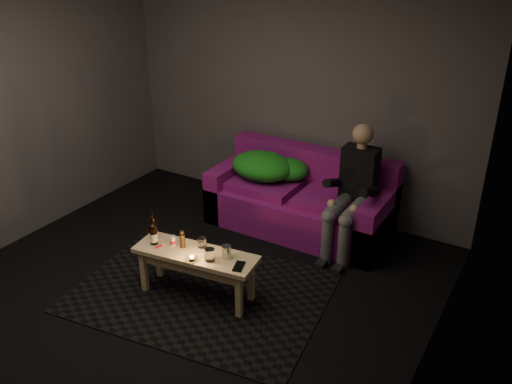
% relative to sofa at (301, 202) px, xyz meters
% --- Properties ---
extents(floor, '(4.50, 4.50, 0.00)m').
position_rel_sofa_xyz_m(floor, '(-0.34, -1.82, -0.29)').
color(floor, black).
rests_on(floor, ground).
extents(room, '(4.50, 4.50, 4.50)m').
position_rel_sofa_xyz_m(room, '(-0.34, -1.35, 1.35)').
color(room, silver).
rests_on(room, ground).
extents(rug, '(2.29, 1.79, 0.01)m').
position_rel_sofa_xyz_m(rug, '(-0.21, -1.50, -0.28)').
color(rug, black).
rests_on(rug, floor).
extents(sofa, '(1.85, 0.83, 0.80)m').
position_rel_sofa_xyz_m(sofa, '(0.00, 0.00, 0.00)').
color(sofa, '#781062').
rests_on(sofa, floor).
extents(green_blanket, '(0.82, 0.56, 0.28)m').
position_rel_sofa_xyz_m(green_blanket, '(-0.41, -0.01, 0.31)').
color(green_blanket, '#177D16').
rests_on(green_blanket, sofa).
extents(person, '(0.33, 0.77, 1.24)m').
position_rel_sofa_xyz_m(person, '(0.60, -0.15, 0.35)').
color(person, black).
rests_on(person, sofa).
extents(coffee_table, '(1.09, 0.47, 0.43)m').
position_rel_sofa_xyz_m(coffee_table, '(-0.21, -1.55, 0.07)').
color(coffee_table, '#DFC882').
rests_on(coffee_table, rug).
extents(beer_bottle_a, '(0.06, 0.06, 0.25)m').
position_rel_sofa_xyz_m(beer_bottle_a, '(-0.67, -1.53, 0.23)').
color(beer_bottle_a, black).
rests_on(beer_bottle_a, coffee_table).
extents(beer_bottle_b, '(0.07, 0.07, 0.26)m').
position_rel_sofa_xyz_m(beer_bottle_b, '(-0.60, -1.62, 0.24)').
color(beer_bottle_b, black).
rests_on(beer_bottle_b, coffee_table).
extents(salt_shaker, '(0.04, 0.04, 0.09)m').
position_rel_sofa_xyz_m(salt_shaker, '(-0.44, -1.56, 0.19)').
color(salt_shaker, silver).
rests_on(salt_shaker, coffee_table).
extents(pepper_mill, '(0.05, 0.05, 0.12)m').
position_rel_sofa_xyz_m(pepper_mill, '(-0.35, -1.54, 0.20)').
color(pepper_mill, black).
rests_on(pepper_mill, coffee_table).
extents(tumbler_back, '(0.08, 0.08, 0.08)m').
position_rel_sofa_xyz_m(tumbler_back, '(-0.22, -1.45, 0.19)').
color(tumbler_back, white).
rests_on(tumbler_back, coffee_table).
extents(tealight, '(0.06, 0.06, 0.04)m').
position_rel_sofa_xyz_m(tealight, '(-0.16, -1.66, 0.17)').
color(tealight, white).
rests_on(tealight, coffee_table).
extents(tumbler_front, '(0.10, 0.10, 0.10)m').
position_rel_sofa_xyz_m(tumbler_front, '(-0.04, -1.59, 0.19)').
color(tumbler_front, white).
rests_on(tumbler_front, coffee_table).
extents(steel_cup, '(0.08, 0.08, 0.11)m').
position_rel_sofa_xyz_m(steel_cup, '(0.05, -1.49, 0.20)').
color(steel_cup, silver).
rests_on(steel_cup, coffee_table).
extents(smartphone, '(0.12, 0.17, 0.01)m').
position_rel_sofa_xyz_m(smartphone, '(0.21, -1.55, 0.15)').
color(smartphone, black).
rests_on(smartphone, coffee_table).
extents(red_lighter, '(0.04, 0.07, 0.01)m').
position_rel_sofa_xyz_m(red_lighter, '(-0.53, -1.65, 0.15)').
color(red_lighter, red).
rests_on(red_lighter, coffee_table).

